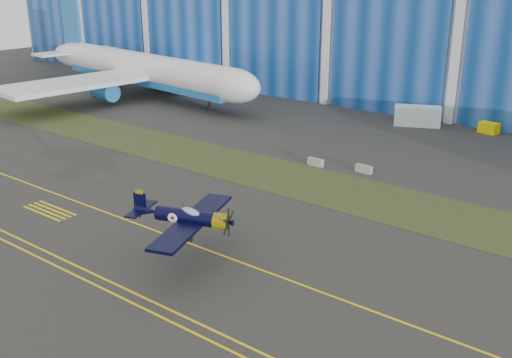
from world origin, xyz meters
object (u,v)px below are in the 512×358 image
Objects in this scene: tug at (489,128)px; shipping_container at (417,116)px; warbird at (186,217)px; jetliner at (144,35)px.

shipping_container is at bearing -155.46° from tug.
warbird is at bearing -110.78° from shipping_container.
warbird is 2.10× the size of shipping_container.
shipping_container is at bearing 74.60° from warbird.
shipping_container is 10.15m from tug.
jetliner reaches higher than tug.
jetliner is (-51.31, 42.64, 6.99)m from warbird.
warbird is at bearing -33.07° from jetliner.
jetliner reaches higher than warbird.
warbird is 55.09m from tug.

